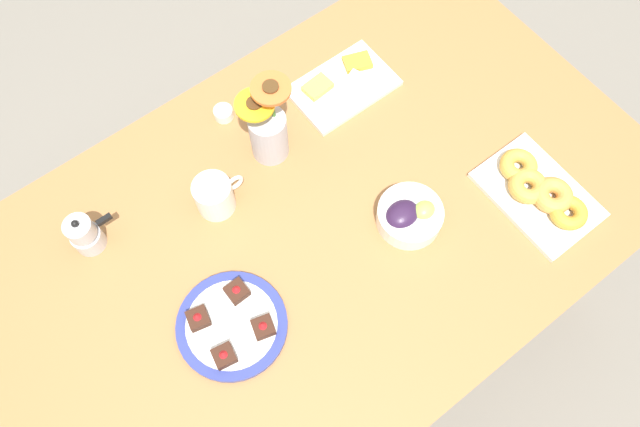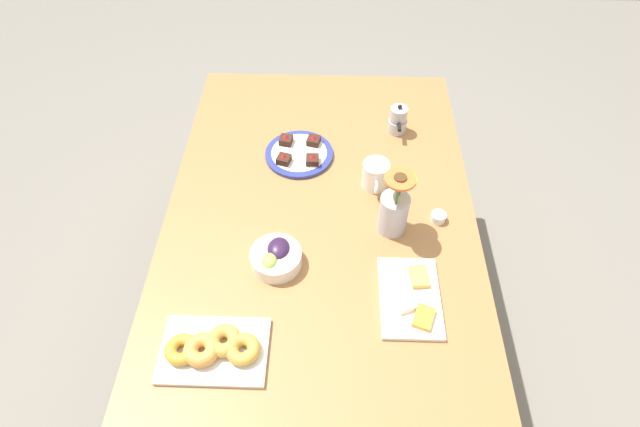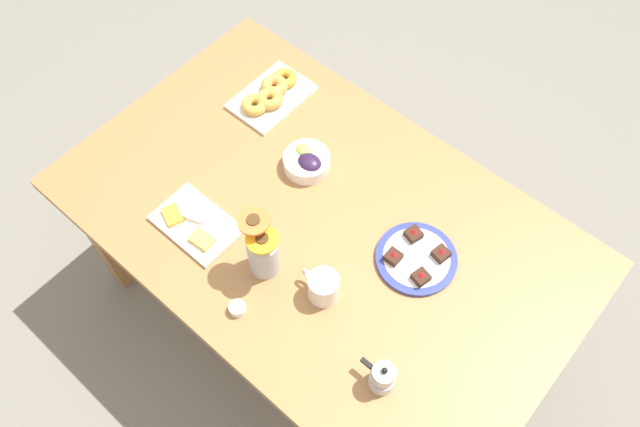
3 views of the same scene
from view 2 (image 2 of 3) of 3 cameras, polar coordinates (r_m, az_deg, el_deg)
ground_plane at (r=2.21m, az=-0.00°, el=-13.14°), size 6.00×6.00×0.00m
dining_table at (r=1.66m, az=-0.00°, el=-2.80°), size 1.60×1.00×0.74m
coffee_mug at (r=1.67m, az=6.35°, el=4.44°), size 0.12×0.09×0.09m
grape_bowl at (r=1.48m, az=-5.04°, el=-4.97°), size 0.15×0.15×0.07m
cheese_platter at (r=1.44m, az=10.34°, el=-9.41°), size 0.26×0.17×0.03m
croissant_platter at (r=1.36m, az=-12.07°, el=-14.85°), size 0.19×0.28×0.05m
jam_cup_honey at (r=1.63m, az=13.37°, el=-0.38°), size 0.05×0.05×0.03m
dessert_plate at (r=1.80m, az=-2.40°, el=6.88°), size 0.24×0.24×0.05m
flower_vase at (r=1.53m, az=8.46°, el=0.41°), size 0.13×0.10×0.25m
moka_pot at (r=1.89m, az=8.89°, el=10.48°), size 0.11×0.07×0.12m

